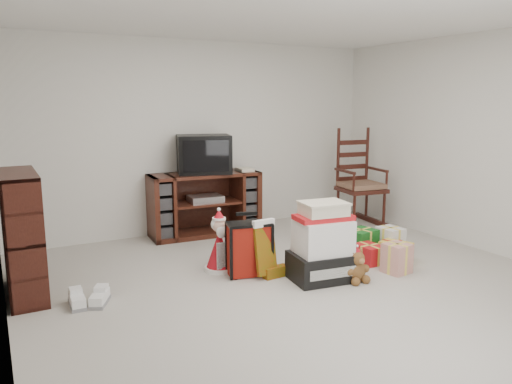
% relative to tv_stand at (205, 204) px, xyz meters
% --- Properties ---
extents(room, '(5.01, 5.01, 2.51)m').
position_rel_tv_stand_xyz_m(room, '(0.10, -2.22, 0.84)').
color(room, '#A39D95').
rests_on(room, ground).
extents(tv_stand, '(1.45, 0.59, 0.81)m').
position_rel_tv_stand_xyz_m(tv_stand, '(0.00, 0.00, 0.00)').
color(tv_stand, '#482114').
rests_on(tv_stand, floor).
extents(bookshelf, '(0.31, 0.92, 1.12)m').
position_rel_tv_stand_xyz_m(bookshelf, '(-2.22, -1.15, 0.13)').
color(bookshelf, '#3B1610').
rests_on(bookshelf, floor).
extents(rocking_chair, '(0.68, 0.99, 1.41)m').
position_rel_tv_stand_xyz_m(rocking_chair, '(2.11, -0.51, 0.07)').
color(rocking_chair, '#3B1610').
rests_on(rocking_chair, floor).
extents(gift_pile, '(0.66, 0.51, 0.76)m').
position_rel_tv_stand_xyz_m(gift_pile, '(0.36, -2.11, -0.07)').
color(gift_pile, black).
rests_on(gift_pile, floor).
extents(red_suitcase, '(0.45, 0.31, 0.64)m').
position_rel_tv_stand_xyz_m(red_suitcase, '(-0.21, -1.66, -0.13)').
color(red_suitcase, maroon).
rests_on(red_suitcase, floor).
extents(stocking, '(0.29, 0.15, 0.60)m').
position_rel_tv_stand_xyz_m(stocking, '(-0.11, -1.80, -0.11)').
color(stocking, '#0F700C').
rests_on(stocking, floor).
extents(teddy_bear, '(0.21, 0.19, 0.32)m').
position_rel_tv_stand_xyz_m(teddy_bear, '(0.61, -2.30, -0.27)').
color(teddy_bear, brown).
rests_on(teddy_bear, floor).
extents(santa_figurine, '(0.29, 0.27, 0.59)m').
position_rel_tv_stand_xyz_m(santa_figurine, '(0.87, -1.59, -0.18)').
color(santa_figurine, '#AD121D').
rests_on(santa_figurine, floor).
extents(mrs_claus_figurine, '(0.31, 0.30, 0.65)m').
position_rel_tv_stand_xyz_m(mrs_claus_figurine, '(-0.41, -1.38, -0.16)').
color(mrs_claus_figurine, '#AD121D').
rests_on(mrs_claus_figurine, floor).
extents(sneaker_pair, '(0.37, 0.31, 0.10)m').
position_rel_tv_stand_xyz_m(sneaker_pair, '(-1.77, -1.67, -0.36)').
color(sneaker_pair, white).
rests_on(sneaker_pair, floor).
extents(gift_cluster, '(0.81, 0.92, 0.28)m').
position_rel_tv_stand_xyz_m(gift_cluster, '(1.28, -1.92, -0.27)').
color(gift_cluster, red).
rests_on(gift_cluster, floor).
extents(crt_television, '(0.77, 0.64, 0.49)m').
position_rel_tv_stand_xyz_m(crt_television, '(-0.00, -0.01, 0.65)').
color(crt_television, black).
rests_on(crt_television, tv_stand).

